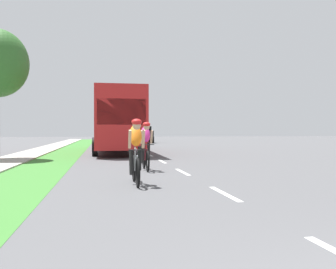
# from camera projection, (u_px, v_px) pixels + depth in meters

# --- Properties ---
(ground_plane) EXTENTS (120.00, 120.00, 0.00)m
(ground_plane) POSITION_uv_depth(u_px,v_px,m) (146.00, 153.00, 21.24)
(ground_plane) COLOR #4C4C4F
(grass_verge) EXTENTS (1.96, 70.00, 0.01)m
(grass_verge) POSITION_uv_depth(u_px,v_px,m) (65.00, 154.00, 20.43)
(grass_verge) COLOR #38722D
(grass_verge) RESTS_ON ground_plane
(sidewalk_concrete) EXTENTS (1.77, 70.00, 0.10)m
(sidewalk_concrete) POSITION_uv_depth(u_px,v_px,m) (30.00, 154.00, 20.10)
(sidewalk_concrete) COLOR #9E998E
(sidewalk_concrete) RESTS_ON ground_plane
(lane_markings_center) EXTENTS (0.12, 53.80, 0.01)m
(lane_markings_center) POSITION_uv_depth(u_px,v_px,m) (139.00, 149.00, 25.17)
(lane_markings_center) COLOR white
(lane_markings_center) RESTS_ON ground_plane
(cyclist_lead) EXTENTS (0.42, 1.72, 1.58)m
(cyclist_lead) POSITION_uv_depth(u_px,v_px,m) (136.00, 151.00, 8.74)
(cyclist_lead) COLOR black
(cyclist_lead) RESTS_ON ground_plane
(cyclist_trailing) EXTENTS (0.42, 1.72, 1.58)m
(cyclist_trailing) POSITION_uv_depth(u_px,v_px,m) (146.00, 146.00, 11.89)
(cyclist_trailing) COLOR black
(cyclist_trailing) RESTS_ON ground_plane
(bus_red) EXTENTS (2.78, 11.60, 3.48)m
(bus_red) POSITION_uv_depth(u_px,v_px,m) (117.00, 120.00, 22.35)
(bus_red) COLOR red
(bus_red) RESTS_ON ground_plane
(suv_black) EXTENTS (2.15, 4.70, 1.79)m
(suv_black) POSITION_uv_depth(u_px,v_px,m) (142.00, 134.00, 39.69)
(suv_black) COLOR black
(suv_black) RESTS_ON ground_plane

